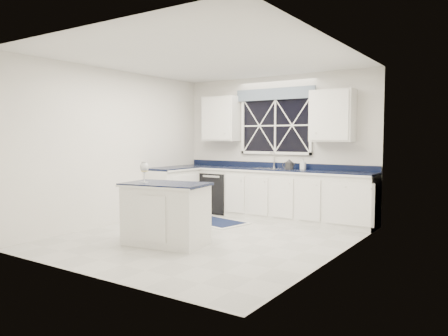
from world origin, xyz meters
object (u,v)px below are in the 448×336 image
Objects in this scene: wine_glass at (144,168)px; soap_bottle at (303,164)px; island at (166,213)px; faucet at (274,160)px; dishwasher at (221,192)px; kettle at (289,165)px.

wine_glass is 3.11m from soap_bottle.
faucet is at bearing 75.85° from island.
faucet reaches higher than dishwasher.
faucet is 1.56× the size of soap_bottle.
faucet is (1.10, 0.19, 0.69)m from dishwasher.
wine_glass is 1.54× the size of soap_bottle.
island is 0.72m from wine_glass.
wine_glass is (0.57, -2.76, 0.68)m from dishwasher.
island is 6.60× the size of soap_bottle.
island is (0.85, -2.63, 0.03)m from dishwasher.
soap_bottle is at bearing -6.69° from faucet.
dishwasher is 1.85m from soap_bottle.
faucet reaches higher than wine_glass.
faucet is 3.01m from wine_glass.
soap_bottle is at bearing 62.99° from island.
island is at bearing 24.90° from wine_glass.
dishwasher is at bearing -169.98° from faucet.
faucet reaches higher than island.
kettle is at bearing -23.09° from faucet.
faucet is 2.91m from island.
kettle is (0.66, 2.65, 0.58)m from island.
kettle is at bearing 0.79° from dishwasher.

